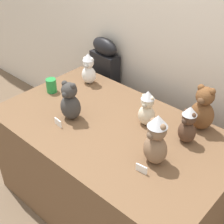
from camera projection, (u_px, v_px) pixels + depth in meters
ground_plane at (90, 222)px, 2.41m from camera, size 10.00×10.00×0.00m
wall_back at (181, 22)px, 2.27m from camera, size 7.00×0.08×2.60m
display_table at (112, 168)px, 2.35m from camera, size 1.62×0.96×0.77m
instrument_case at (105, 91)px, 2.99m from camera, size 0.29×0.14×1.05m
teddy_bear_chestnut at (203, 109)px, 2.04m from camera, size 0.17×0.15×0.32m
teddy_bear_cream at (147, 108)px, 2.08m from camera, size 0.13×0.11×0.26m
teddy_bear_cocoa at (188, 125)px, 1.93m from camera, size 0.14×0.12×0.26m
teddy_bear_charcoal at (70, 102)px, 2.14m from camera, size 0.17×0.15×0.29m
teddy_bear_mocha at (156, 140)px, 1.76m from camera, size 0.17×0.15×0.33m
teddy_bear_snow at (89, 69)px, 2.55m from camera, size 0.15×0.14×0.26m
party_cup_green at (51, 86)px, 2.47m from camera, size 0.08×0.08×0.11m
name_card_front_left at (58, 122)px, 2.12m from camera, size 0.07×0.02×0.05m
name_card_front_middle at (141, 169)px, 1.77m from camera, size 0.07×0.02×0.05m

